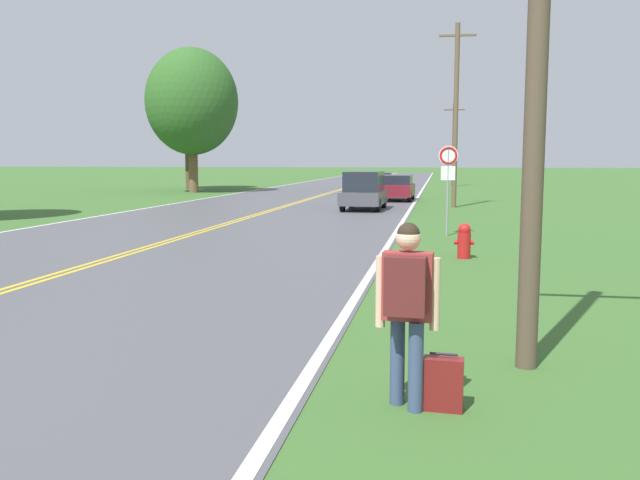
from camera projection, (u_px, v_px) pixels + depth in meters
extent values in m
cylinder|color=#38476B|center=(397.00, 361.00, 6.63)|extent=(0.14, 0.14, 0.87)
cylinder|color=#38476B|center=(416.00, 367.00, 6.43)|extent=(0.14, 0.14, 0.87)
cube|color=#993333|center=(408.00, 286.00, 6.44)|extent=(0.49, 0.23, 0.66)
sphere|color=beige|center=(408.00, 238.00, 6.39)|extent=(0.24, 0.24, 0.24)
sphere|color=#2D2319|center=(408.00, 234.00, 6.38)|extent=(0.22, 0.22, 0.22)
cylinder|color=beige|center=(380.00, 291.00, 6.51)|extent=(0.09, 0.09, 0.69)
cylinder|color=beige|center=(435.00, 294.00, 6.39)|extent=(0.09, 0.09, 0.69)
cube|color=#561E1E|center=(405.00, 286.00, 6.25)|extent=(0.39, 0.21, 0.55)
cube|color=maroon|center=(443.00, 384.00, 6.49)|extent=(0.39, 0.22, 0.51)
cylinder|color=black|center=(444.00, 354.00, 6.46)|extent=(0.27, 0.04, 0.02)
cylinder|color=red|center=(464.00, 245.00, 16.44)|extent=(0.32, 0.32, 0.65)
sphere|color=red|center=(464.00, 229.00, 16.40)|extent=(0.30, 0.30, 0.30)
cylinder|color=red|center=(472.00, 243.00, 16.40)|extent=(0.08, 0.11, 0.11)
cylinder|color=red|center=(456.00, 242.00, 16.47)|extent=(0.08, 0.11, 0.11)
cylinder|color=gray|center=(448.00, 192.00, 21.21)|extent=(0.07, 0.07, 2.77)
cylinder|color=white|center=(448.00, 155.00, 21.05)|extent=(0.60, 0.02, 0.60)
torus|color=red|center=(448.00, 155.00, 21.04)|extent=(0.55, 0.07, 0.55)
cube|color=white|center=(448.00, 173.00, 21.12)|extent=(0.44, 0.02, 0.44)
cylinder|color=brown|center=(538.00, 43.00, 7.43)|extent=(0.24, 0.24, 7.34)
cylinder|color=brown|center=(456.00, 117.00, 33.51)|extent=(0.24, 0.24, 9.02)
cube|color=brown|center=(458.00, 35.00, 33.04)|extent=(1.80, 0.12, 0.10)
cylinder|color=brown|center=(453.00, 145.00, 59.66)|extent=(0.24, 0.24, 7.32)
cube|color=brown|center=(454.00, 110.00, 59.30)|extent=(1.80, 0.12, 0.10)
cylinder|color=brown|center=(189.00, 166.00, 54.98)|extent=(0.55, 0.55, 3.73)
ellipsoid|color=#2D5B23|center=(188.00, 113.00, 54.48)|extent=(5.51, 5.51, 6.34)
cylinder|color=brown|center=(193.00, 167.00, 49.08)|extent=(0.66, 0.66, 3.71)
ellipsoid|color=#2D5B23|center=(192.00, 102.00, 48.53)|extent=(6.62, 6.62, 7.61)
cylinder|color=black|center=(378.00, 205.00, 30.95)|extent=(0.21, 0.65, 0.65)
cylinder|color=black|center=(343.00, 205.00, 31.27)|extent=(0.21, 0.65, 0.65)
cylinder|color=black|center=(384.00, 202.00, 33.51)|extent=(0.21, 0.65, 0.65)
cylinder|color=black|center=(351.00, 201.00, 33.83)|extent=(0.21, 0.65, 0.65)
cube|color=#47474C|center=(364.00, 197.00, 32.36)|extent=(1.94, 4.28, 0.60)
cube|color=#1E232D|center=(364.00, 181.00, 32.27)|extent=(1.69, 3.01, 0.93)
cylinder|color=black|center=(410.00, 196.00, 38.10)|extent=(0.21, 0.66, 0.66)
cylinder|color=black|center=(380.00, 196.00, 38.42)|extent=(0.21, 0.66, 0.66)
cylinder|color=black|center=(413.00, 194.00, 40.72)|extent=(0.21, 0.66, 0.66)
cylinder|color=black|center=(385.00, 194.00, 41.05)|extent=(0.21, 0.66, 0.66)
cube|color=maroon|center=(397.00, 190.00, 39.54)|extent=(1.98, 4.39, 0.65)
cube|color=#1E232D|center=(397.00, 180.00, 39.64)|extent=(1.71, 2.43, 0.53)
cylinder|color=black|center=(390.00, 187.00, 51.03)|extent=(0.22, 0.66, 0.65)
cylinder|color=black|center=(370.00, 187.00, 51.26)|extent=(0.22, 0.66, 0.65)
cylinder|color=black|center=(392.00, 186.00, 53.88)|extent=(0.22, 0.66, 0.65)
cylinder|color=black|center=(373.00, 185.00, 54.11)|extent=(0.22, 0.66, 0.65)
cube|color=silver|center=(381.00, 183.00, 52.54)|extent=(1.86, 4.73, 0.56)
cube|color=#1E232D|center=(381.00, 176.00, 52.66)|extent=(1.59, 2.62, 0.53)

